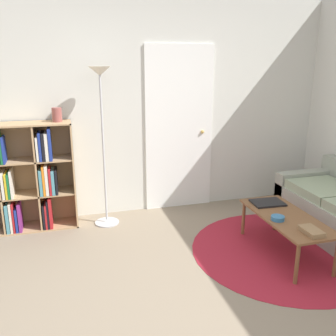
{
  "coord_description": "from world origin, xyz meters",
  "views": [
    {
      "loc": [
        -1.0,
        -2.11,
        1.88
      ],
      "look_at": [
        -0.03,
        1.28,
        0.85
      ],
      "focal_mm": 40.0,
      "sensor_mm": 36.0,
      "label": 1
    }
  ],
  "objects_px": {
    "coffee_table": "(286,220)",
    "bowl": "(278,218)",
    "vase_on_shelf": "(57,115)",
    "bookshelf": "(14,180)",
    "floor_lamp": "(101,105)",
    "laptop": "(268,203)"
  },
  "relations": [
    {
      "from": "coffee_table",
      "to": "laptop",
      "type": "relative_size",
      "value": 3.12
    },
    {
      "from": "floor_lamp",
      "to": "vase_on_shelf",
      "type": "relative_size",
      "value": 11.76
    },
    {
      "from": "coffee_table",
      "to": "bowl",
      "type": "height_order",
      "value": "bowl"
    },
    {
      "from": "coffee_table",
      "to": "vase_on_shelf",
      "type": "xyz_separation_m",
      "value": [
        -2.09,
        1.33,
        0.93
      ]
    },
    {
      "from": "floor_lamp",
      "to": "coffee_table",
      "type": "distance_m",
      "value": 2.27
    },
    {
      "from": "coffee_table",
      "to": "laptop",
      "type": "xyz_separation_m",
      "value": [
        -0.01,
        0.35,
        0.05
      ]
    },
    {
      "from": "floor_lamp",
      "to": "coffee_table",
      "type": "xyz_separation_m",
      "value": [
        1.62,
        -1.21,
        -1.03
      ]
    },
    {
      "from": "floor_lamp",
      "to": "bowl",
      "type": "relative_size",
      "value": 14.27
    },
    {
      "from": "vase_on_shelf",
      "to": "coffee_table",
      "type": "bearing_deg",
      "value": -32.33
    },
    {
      "from": "floor_lamp",
      "to": "coffee_table",
      "type": "height_order",
      "value": "floor_lamp"
    },
    {
      "from": "vase_on_shelf",
      "to": "floor_lamp",
      "type": "bearing_deg",
      "value": -13.69
    },
    {
      "from": "coffee_table",
      "to": "bookshelf",
      "type": "bearing_deg",
      "value": 153.07
    },
    {
      "from": "floor_lamp",
      "to": "bowl",
      "type": "xyz_separation_m",
      "value": [
        1.48,
        -1.27,
        -0.97
      ]
    },
    {
      "from": "laptop",
      "to": "bowl",
      "type": "xyz_separation_m",
      "value": [
        -0.13,
        -0.41,
        0.01
      ]
    },
    {
      "from": "bookshelf",
      "to": "vase_on_shelf",
      "type": "bearing_deg",
      "value": -0.23
    },
    {
      "from": "bookshelf",
      "to": "laptop",
      "type": "bearing_deg",
      "value": -20.66
    },
    {
      "from": "bookshelf",
      "to": "floor_lamp",
      "type": "relative_size",
      "value": 0.67
    },
    {
      "from": "coffee_table",
      "to": "vase_on_shelf",
      "type": "bearing_deg",
      "value": 147.67
    },
    {
      "from": "floor_lamp",
      "to": "vase_on_shelf",
      "type": "distance_m",
      "value": 0.5
    },
    {
      "from": "coffee_table",
      "to": "laptop",
      "type": "bearing_deg",
      "value": 91.5
    },
    {
      "from": "bookshelf",
      "to": "vase_on_shelf",
      "type": "relative_size",
      "value": 7.92
    },
    {
      "from": "floor_lamp",
      "to": "vase_on_shelf",
      "type": "xyz_separation_m",
      "value": [
        -0.47,
        0.12,
        -0.1
      ]
    }
  ]
}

